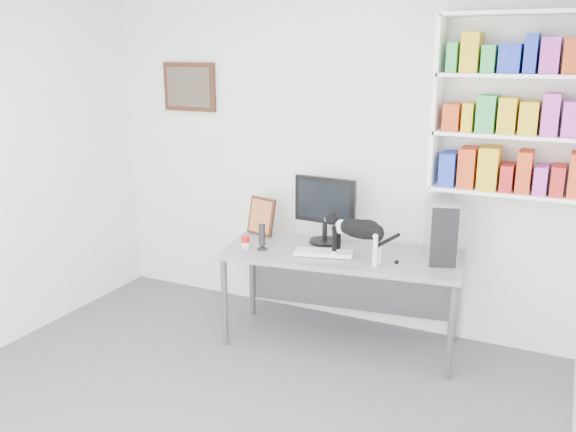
{
  "coord_description": "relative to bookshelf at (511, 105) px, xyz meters",
  "views": [
    {
      "loc": [
        1.82,
        -2.59,
        2.22
      ],
      "look_at": [
        -0.13,
        1.53,
        0.97
      ],
      "focal_mm": 38.0,
      "sensor_mm": 36.0,
      "label": 1
    }
  ],
  "objects": [
    {
      "name": "wall_art",
      "position": [
        -2.7,
        0.12,
        0.05
      ],
      "size": [
        0.52,
        0.04,
        0.42
      ],
      "primitive_type": "cube",
      "color": "#462316",
      "rests_on": "room"
    },
    {
      "name": "bookshelf",
      "position": [
        0.0,
        0.0,
        0.0
      ],
      "size": [
        1.03,
        0.28,
        1.24
      ],
      "primitive_type": "cube",
      "color": "white",
      "rests_on": "room"
    },
    {
      "name": "pc_tower",
      "position": [
        -0.39,
        -0.14,
        -0.89
      ],
      "size": [
        0.32,
        0.48,
        0.44
      ],
      "primitive_type": "cube",
      "rotation": [
        0.0,
        0.0,
        0.31
      ],
      "color": "#B3B3B8",
      "rests_on": "desk"
    },
    {
      "name": "keyboard",
      "position": [
        -1.18,
        -0.44,
        -1.09
      ],
      "size": [
        0.46,
        0.27,
        0.03
      ],
      "primitive_type": "cube",
      "rotation": [
        0.0,
        0.0,
        0.27
      ],
      "color": "silver",
      "rests_on": "desk"
    },
    {
      "name": "room",
      "position": [
        -1.4,
        -1.85,
        -0.5
      ],
      "size": [
        4.01,
        4.01,
        2.7
      ],
      "color": "#535358",
      "rests_on": "ground"
    },
    {
      "name": "soup_can",
      "position": [
        -1.78,
        -0.55,
        -1.06
      ],
      "size": [
        0.07,
        0.07,
        0.09
      ],
      "primitive_type": "cylinder",
      "rotation": [
        0.0,
        0.0,
        -0.12
      ],
      "color": "#B1110F",
      "rests_on": "desk"
    },
    {
      "name": "cat",
      "position": [
        -0.9,
        -0.47,
        -0.94
      ],
      "size": [
        0.55,
        0.22,
        0.33
      ],
      "primitive_type": null,
      "rotation": [
        0.0,
        0.0,
        -0.15
      ],
      "color": "black",
      "rests_on": "desk"
    },
    {
      "name": "monitor",
      "position": [
        -1.28,
        -0.16,
        -0.84
      ],
      "size": [
        0.52,
        0.28,
        0.54
      ],
      "primitive_type": "cube",
      "rotation": [
        0.0,
        0.0,
        -0.07
      ],
      "color": "black",
      "rests_on": "desk"
    },
    {
      "name": "leaning_print",
      "position": [
        -1.84,
        -0.17,
        -0.95
      ],
      "size": [
        0.28,
        0.16,
        0.32
      ],
      "primitive_type": "cube",
      "rotation": [
        0.0,
        0.0,
        -0.25
      ],
      "color": "#462316",
      "rests_on": "desk"
    },
    {
      "name": "speaker",
      "position": [
        -1.65,
        -0.52,
        -1.0
      ],
      "size": [
        0.12,
        0.12,
        0.21
      ],
      "primitive_type": "cylinder",
      "rotation": [
        0.0,
        0.0,
        0.52
      ],
      "color": "black",
      "rests_on": "desk"
    },
    {
      "name": "desk",
      "position": [
        -1.07,
        -0.34,
        -1.48
      ],
      "size": [
        1.85,
        0.92,
        0.74
      ],
      "primitive_type": "cube",
      "rotation": [
        0.0,
        0.0,
        0.14
      ],
      "color": "gray",
      "rests_on": "room"
    }
  ]
}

